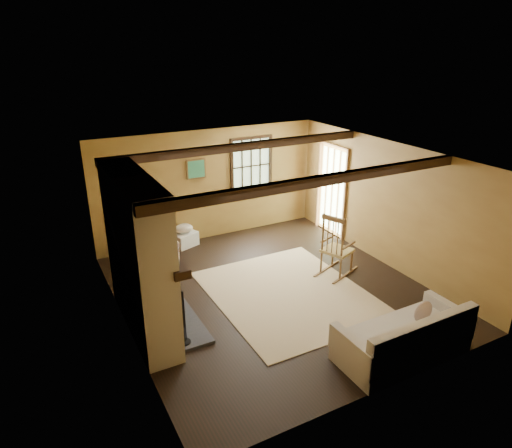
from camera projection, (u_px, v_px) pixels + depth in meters
ground at (273, 291)px, 8.00m from camera, size 5.50×5.50×0.00m
room_envelope at (278, 197)px, 7.70m from camera, size 5.02×5.52×2.44m
fireplace at (141, 262)px, 6.62m from camera, size 1.02×2.30×2.40m
rug at (288, 293)px, 7.93m from camera, size 2.50×3.00×0.01m
rocking_chair at (336, 249)px, 8.43m from camera, size 0.98×0.74×1.21m
sofa at (405, 340)px, 6.24m from camera, size 1.89×0.85×0.76m
firewood_pile at (134, 251)px, 9.27m from camera, size 0.62×0.11×0.23m
laundry_basket at (184, 239)px, 9.73m from camera, size 0.60×0.53×0.30m
basket_pillow at (184, 228)px, 9.64m from camera, size 0.47×0.42×0.19m
armchair at (147, 250)px, 8.75m from camera, size 1.08×1.07×0.71m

